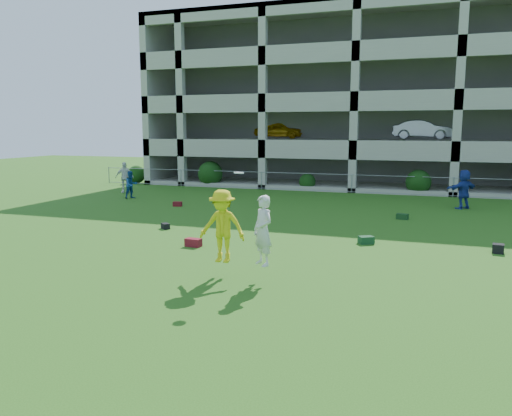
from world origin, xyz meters
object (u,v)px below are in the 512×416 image
(crate_d, at_px, (498,249))
(bystander_d, at_px, (464,189))
(parking_garage, at_px, (370,103))
(bystander_a, at_px, (131,185))
(frisbee_contest, at_px, (231,227))
(bystander_b, at_px, (125,177))

(crate_d, bearing_deg, bystander_d, 93.03)
(parking_garage, bearing_deg, crate_d, -73.39)
(bystander_a, distance_m, bystander_d, 18.21)
(bystander_a, height_order, frisbee_contest, frisbee_contest)
(bystander_b, xyz_separation_m, bystander_d, (19.94, -0.02, 0.02))
(bystander_d, bearing_deg, parking_garage, -108.49)
(bystander_b, bearing_deg, crate_d, -46.42)
(bystander_d, relative_size, frisbee_contest, 0.79)
(parking_garage, bearing_deg, bystander_b, -136.07)
(bystander_d, distance_m, parking_garage, 15.44)
(bystander_b, bearing_deg, bystander_a, -70.56)
(bystander_a, bearing_deg, crate_d, -83.16)
(crate_d, height_order, frisbee_contest, frisbee_contest)
(crate_d, bearing_deg, bystander_a, 158.35)
(bystander_d, bearing_deg, bystander_a, -37.19)
(bystander_b, xyz_separation_m, frisbee_contest, (13.15, -14.81, 0.42))
(parking_garage, bearing_deg, bystander_d, -64.60)
(frisbee_contest, bearing_deg, bystander_b, 131.61)
(bystander_b, relative_size, bystander_d, 0.98)
(bystander_a, relative_size, bystander_b, 0.82)
(bystander_d, relative_size, parking_garage, 0.07)
(frisbee_contest, bearing_deg, bystander_d, 65.36)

